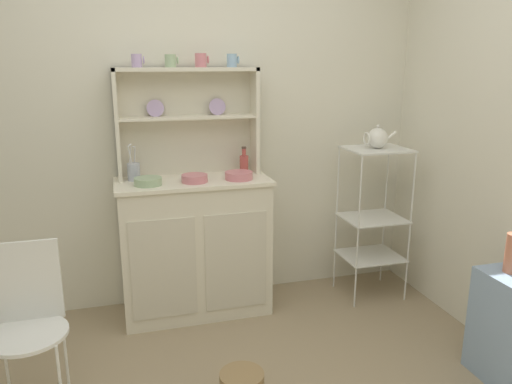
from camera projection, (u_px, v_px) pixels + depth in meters
name	position (u px, v px, depth m)	size (l,w,h in m)	color
wall_back	(189.00, 123.00, 3.34)	(3.84, 0.05, 2.50)	silver
hutch_cabinet	(195.00, 245.00, 3.29)	(0.98, 0.45, 0.92)	silver
hutch_shelf_unit	(187.00, 113.00, 3.23)	(0.91, 0.18, 0.70)	beige
bakers_rack	(373.00, 207.00, 3.49)	(0.41, 0.36, 1.08)	silver
wire_chair	(27.00, 315.00, 2.29)	(0.36, 0.36, 0.85)	white
cup_lilac_0	(137.00, 61.00, 3.03)	(0.08, 0.06, 0.08)	#B79ECC
cup_sage_1	(171.00, 61.00, 3.08)	(0.08, 0.07, 0.08)	#9EB78E
cup_rose_2	(201.00, 60.00, 3.13)	(0.09, 0.07, 0.09)	#D17A84
cup_sky_3	(232.00, 60.00, 3.18)	(0.08, 0.06, 0.08)	#8EB2D1
bowl_mixing_large	(148.00, 181.00, 3.03)	(0.17, 0.17, 0.05)	#9EB78E
bowl_floral_medium	(195.00, 178.00, 3.10)	(0.16, 0.16, 0.05)	#D17A84
bowl_cream_small	(239.00, 175.00, 3.18)	(0.18, 0.18, 0.05)	#D17A84
jam_bottle	(244.00, 163.00, 3.34)	(0.06, 0.06, 0.18)	#B74C47
utensil_jar	(134.00, 171.00, 3.14)	(0.08, 0.08, 0.24)	#B2B7C6
porcelain_teapot	(377.00, 138.00, 3.37)	(0.23, 0.14, 0.16)	white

